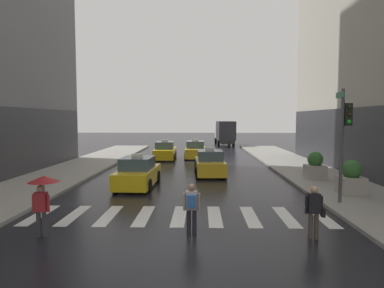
{
  "coord_description": "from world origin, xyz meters",
  "views": [
    {
      "loc": [
        0.81,
        -9.68,
        3.7
      ],
      "look_at": [
        0.36,
        8.0,
        2.38
      ],
      "focal_mm": 31.77,
      "sensor_mm": 36.0,
      "label": 1
    }
  ],
  "objects_px": {
    "taxi_second": "(210,164)",
    "planter_near_corner": "(351,178)",
    "taxi_fourth": "(195,150)",
    "pedestrian_with_backpack": "(192,205)",
    "traffic_light_pole": "(345,129)",
    "taxi_lead": "(138,173)",
    "planter_mid_block": "(315,166)",
    "pedestrian_with_handbag": "(314,209)",
    "taxi_third": "(165,151)",
    "pedestrian_with_umbrella": "(43,189)",
    "box_truck": "(225,132)"
  },
  "relations": [
    {
      "from": "taxi_lead",
      "to": "planter_mid_block",
      "type": "height_order",
      "value": "taxi_lead"
    },
    {
      "from": "taxi_fourth",
      "to": "planter_near_corner",
      "type": "distance_m",
      "value": 17.42
    },
    {
      "from": "traffic_light_pole",
      "to": "pedestrian_with_umbrella",
      "type": "height_order",
      "value": "traffic_light_pole"
    },
    {
      "from": "taxi_fourth",
      "to": "planter_mid_block",
      "type": "bearing_deg",
      "value": -57.79
    },
    {
      "from": "pedestrian_with_handbag",
      "to": "planter_mid_block",
      "type": "relative_size",
      "value": 1.03
    },
    {
      "from": "taxi_second",
      "to": "taxi_fourth",
      "type": "xyz_separation_m",
      "value": [
        -1.1,
        9.39,
        0.0
      ]
    },
    {
      "from": "taxi_lead",
      "to": "planter_near_corner",
      "type": "relative_size",
      "value": 2.88
    },
    {
      "from": "traffic_light_pole",
      "to": "box_truck",
      "type": "relative_size",
      "value": 0.63
    },
    {
      "from": "taxi_fourth",
      "to": "pedestrian_with_backpack",
      "type": "height_order",
      "value": "taxi_fourth"
    },
    {
      "from": "taxi_third",
      "to": "pedestrian_with_backpack",
      "type": "distance_m",
      "value": 20.46
    },
    {
      "from": "taxi_fourth",
      "to": "planter_near_corner",
      "type": "relative_size",
      "value": 2.84
    },
    {
      "from": "traffic_light_pole",
      "to": "taxi_third",
      "type": "height_order",
      "value": "traffic_light_pole"
    },
    {
      "from": "pedestrian_with_umbrella",
      "to": "pedestrian_with_handbag",
      "type": "height_order",
      "value": "pedestrian_with_umbrella"
    },
    {
      "from": "box_truck",
      "to": "planter_mid_block",
      "type": "relative_size",
      "value": 4.76
    },
    {
      "from": "box_truck",
      "to": "taxi_second",
      "type": "bearing_deg",
      "value": -96.36
    },
    {
      "from": "taxi_lead",
      "to": "traffic_light_pole",
      "type": "bearing_deg",
      "value": -22.25
    },
    {
      "from": "taxi_lead",
      "to": "taxi_second",
      "type": "bearing_deg",
      "value": 45.45
    },
    {
      "from": "pedestrian_with_backpack",
      "to": "taxi_second",
      "type": "bearing_deg",
      "value": 85.67
    },
    {
      "from": "planter_mid_block",
      "to": "traffic_light_pole",
      "type": "bearing_deg",
      "value": -97.57
    },
    {
      "from": "taxi_second",
      "to": "planter_near_corner",
      "type": "relative_size",
      "value": 2.88
    },
    {
      "from": "taxi_third",
      "to": "planter_mid_block",
      "type": "distance_m",
      "value": 14.63
    },
    {
      "from": "taxi_third",
      "to": "box_truck",
      "type": "xyz_separation_m",
      "value": [
        6.6,
        16.1,
        1.13
      ]
    },
    {
      "from": "taxi_fourth",
      "to": "box_truck",
      "type": "relative_size",
      "value": 0.6
    },
    {
      "from": "taxi_second",
      "to": "pedestrian_with_umbrella",
      "type": "relative_size",
      "value": 2.38
    },
    {
      "from": "traffic_light_pole",
      "to": "taxi_second",
      "type": "xyz_separation_m",
      "value": [
        -5.43,
        7.97,
        -2.53
      ]
    },
    {
      "from": "pedestrian_with_backpack",
      "to": "planter_mid_block",
      "type": "xyz_separation_m",
      "value": [
        7.09,
        9.63,
        -0.1
      ]
    },
    {
      "from": "taxi_fourth",
      "to": "pedestrian_with_handbag",
      "type": "bearing_deg",
      "value": -79.51
    },
    {
      "from": "taxi_third",
      "to": "traffic_light_pole",
      "type": "bearing_deg",
      "value": -60.45
    },
    {
      "from": "box_truck",
      "to": "pedestrian_with_umbrella",
      "type": "height_order",
      "value": "box_truck"
    },
    {
      "from": "taxi_third",
      "to": "planter_near_corner",
      "type": "xyz_separation_m",
      "value": [
        10.4,
        -14.69,
        0.15
      ]
    },
    {
      "from": "taxi_fourth",
      "to": "taxi_second",
      "type": "bearing_deg",
      "value": -83.32
    },
    {
      "from": "taxi_lead",
      "to": "taxi_second",
      "type": "relative_size",
      "value": 1.0
    },
    {
      "from": "taxi_third",
      "to": "pedestrian_with_umbrella",
      "type": "relative_size",
      "value": 2.35
    },
    {
      "from": "taxi_lead",
      "to": "pedestrian_with_handbag",
      "type": "bearing_deg",
      "value": -49.09
    },
    {
      "from": "pedestrian_with_backpack",
      "to": "planter_near_corner",
      "type": "xyz_separation_m",
      "value": [
        7.43,
        5.55,
        -0.1
      ]
    },
    {
      "from": "pedestrian_with_backpack",
      "to": "pedestrian_with_handbag",
      "type": "bearing_deg",
      "value": -3.68
    },
    {
      "from": "pedestrian_with_handbag",
      "to": "planter_near_corner",
      "type": "height_order",
      "value": "planter_near_corner"
    },
    {
      "from": "taxi_second",
      "to": "pedestrian_with_handbag",
      "type": "relative_size",
      "value": 2.79
    },
    {
      "from": "taxi_lead",
      "to": "pedestrian_with_handbag",
      "type": "height_order",
      "value": "taxi_lead"
    },
    {
      "from": "pedestrian_with_backpack",
      "to": "planter_near_corner",
      "type": "relative_size",
      "value": 1.03
    },
    {
      "from": "taxi_lead",
      "to": "box_truck",
      "type": "bearing_deg",
      "value": 76.7
    },
    {
      "from": "taxi_third",
      "to": "planter_near_corner",
      "type": "relative_size",
      "value": 2.85
    },
    {
      "from": "traffic_light_pole",
      "to": "pedestrian_with_umbrella",
      "type": "relative_size",
      "value": 2.47
    },
    {
      "from": "taxi_third",
      "to": "planter_mid_block",
      "type": "relative_size",
      "value": 2.85
    },
    {
      "from": "taxi_lead",
      "to": "pedestrian_with_backpack",
      "type": "height_order",
      "value": "taxi_lead"
    },
    {
      "from": "taxi_lead",
      "to": "taxi_third",
      "type": "xyz_separation_m",
      "value": [
        0.17,
        12.52,
        0.0
      ]
    },
    {
      "from": "taxi_third",
      "to": "taxi_lead",
      "type": "bearing_deg",
      "value": -90.78
    },
    {
      "from": "traffic_light_pole",
      "to": "planter_mid_block",
      "type": "distance_m",
      "value": 6.29
    },
    {
      "from": "taxi_third",
      "to": "pedestrian_with_backpack",
      "type": "bearing_deg",
      "value": -81.66
    },
    {
      "from": "taxi_lead",
      "to": "planter_near_corner",
      "type": "height_order",
      "value": "taxi_lead"
    }
  ]
}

